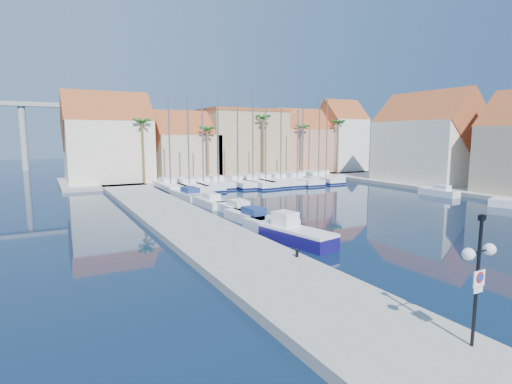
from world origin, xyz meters
The scene contains 36 objects.
ground centered at (0.00, 0.00, 0.00)m, with size 260.00×260.00×0.00m, color black.
quay_west centered at (-9.00, 13.50, 0.25)m, with size 6.00×77.00×0.50m, color gray.
shore_north centered at (10.00, 48.00, 0.25)m, with size 54.00×16.00×0.50m, color gray.
shore_east centered at (32.00, 15.00, 0.25)m, with size 12.00×60.00×0.50m, color gray.
lamp_post centered at (-7.03, -9.32, 3.41)m, with size 1.50×0.40×4.43m.
bollard centered at (-6.60, 1.54, 0.73)m, with size 0.18×0.18×0.46m, color black.
fishing_boat centered at (-4.00, 5.59, 0.69)m, with size 3.09×6.16×2.06m.
motorboat_west_0 centered at (-3.75, 8.27, 0.51)m, with size 2.61×6.89×1.40m.
motorboat_west_1 centered at (-3.63, 12.92, 0.51)m, with size 2.41×6.08×1.40m.
motorboat_west_2 centered at (-3.04, 17.01, 0.51)m, with size 1.98×5.97×1.40m.
motorboat_west_3 centered at (-3.69, 22.27, 0.51)m, with size 2.13×5.90×1.40m.
motorboat_west_4 centered at (-3.98, 28.20, 0.51)m, with size 2.56×6.88×1.40m.
motorboat_east_1 centered at (24.00, 15.40, 0.51)m, with size 1.64×4.90×1.40m.
sailboat_0 centered at (-3.84, 36.44, 0.58)m, with size 2.89×10.13×12.17m.
sailboat_1 centered at (-1.65, 35.27, 0.57)m, with size 3.24×11.76×12.72m.
sailboat_2 centered at (0.63, 35.88, 0.57)m, with size 2.87×10.79×11.99m.
sailboat_3 centered at (3.37, 36.72, 0.61)m, with size 3.09×9.27×13.34m.
sailboat_4 centered at (6.01, 35.89, 0.58)m, with size 2.72×9.82×12.23m.
sailboat_5 centered at (8.22, 35.58, 0.58)m, with size 3.39×11.70×14.28m.
sailboat_6 centered at (10.48, 35.60, 0.57)m, with size 3.50×11.12×12.36m.
sailboat_7 centered at (13.10, 35.62, 0.56)m, with size 2.98×11.04×11.52m.
sailboat_8 centered at (15.90, 35.25, 0.55)m, with size 3.24×11.71×11.24m.
sailboat_9 centered at (18.19, 37.00, 0.63)m, with size 2.92×8.62×13.33m.
sailboat_10 centered at (20.27, 35.58, 0.58)m, with size 3.30×11.41×13.91m.
sailboat_11 centered at (23.08, 37.04, 0.67)m, with size 2.42×8.24×14.69m.
building_0 centered at (-10.00, 47.00, 6.52)m, with size 12.30×9.00×13.50m.
building_1 centered at (2.00, 47.00, 5.30)m, with size 10.30×8.00×11.00m.
building_2 centered at (13.00, 48.00, 6.26)m, with size 14.20×10.20×11.50m.
building_3 centered at (25.00, 47.00, 5.86)m, with size 10.30×8.00×12.00m.
building_4 centered at (34.00, 46.00, 6.97)m, with size 8.30×8.00×14.00m.
building_6 centered at (32.00, 24.00, 6.52)m, with size 9.00×14.30×13.50m.
palm_0 centered at (-6.00, 42.00, 9.08)m, with size 2.60×2.60×10.15m.
palm_1 centered at (4.00, 42.00, 8.14)m, with size 2.60×2.60×9.15m.
palm_2 centered at (14.00, 42.00, 10.02)m, with size 2.60×2.60×11.15m.
palm_3 centered at (22.00, 42.00, 8.61)m, with size 2.60×2.60×9.65m.
palm_4 centered at (30.00, 42.00, 9.55)m, with size 2.60×2.60×10.65m.
Camera 1 is at (-19.16, -16.76, 7.37)m, focal length 28.00 mm.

